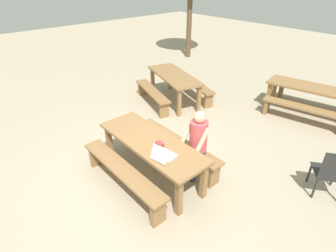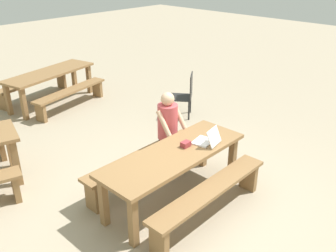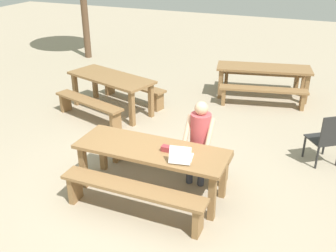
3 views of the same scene
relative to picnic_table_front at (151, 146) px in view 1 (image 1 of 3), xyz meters
The scene contains 14 objects.
ground_plane 0.62m from the picnic_table_front, ahead, with size 30.00×30.00×0.00m, color tan.
picnic_table_front is the anchor object (origin of this frame).
bench_near 0.66m from the picnic_table_front, 90.00° to the right, with size 2.00×0.30×0.46m.
bench_far 0.66m from the picnic_table_front, 90.00° to the left, with size 2.00×0.30×0.46m.
laptop 0.54m from the picnic_table_front, 16.91° to the right, with size 0.34×0.37×0.24m.
small_pouch 0.26m from the picnic_table_front, ahead, with size 0.13×0.09×0.07m.
person_seated 0.77m from the picnic_table_front, 47.91° to the left, with size 0.41×0.41×1.26m.
plastic_chair 2.87m from the picnic_table_front, 38.16° to the left, with size 0.61×0.61×0.90m.
picnic_table_mid 4.48m from the picnic_table_front, 80.06° to the left, with size 2.19×1.11×0.73m.
bench_mid_south 3.95m from the picnic_table_front, 76.87° to the left, with size 1.90×0.69×0.42m.
bench_mid_north 5.03m from the picnic_table_front, 82.56° to the left, with size 1.90×0.69×0.42m.
picnic_table_rear 3.13m from the picnic_table_front, 130.38° to the left, with size 2.05×1.27×0.77m.
bench_rear_south 2.85m from the picnic_table_front, 141.32° to the left, with size 1.74×0.78×0.43m.
bench_rear_north 3.54m from the picnic_table_front, 121.61° to the left, with size 1.74×0.78×0.43m.
Camera 1 is at (2.98, -2.26, 3.21)m, focal length 28.63 mm.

